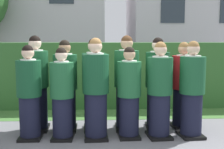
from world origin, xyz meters
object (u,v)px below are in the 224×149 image
Objects in this scene: student_front_row_3 at (129,95)px; student_rear_row_1 at (65,88)px; student_front_row_0 at (29,95)px; student_front_row_2 at (96,91)px; student_front_row_5 at (192,92)px; student_front_row_1 at (62,96)px; student_in_red_blazer at (183,87)px; student_front_row_4 at (160,92)px; student_rear_row_0 at (36,86)px; student_rear_row_4 at (157,85)px; student_rear_row_2 at (94,87)px; student_rear_row_3 at (127,85)px.

student_front_row_3 is 1.21m from student_rear_row_1.
student_rear_row_1 is (-1.11, 0.46, 0.05)m from student_front_row_3.
student_front_row_2 is (1.10, -0.04, 0.06)m from student_front_row_0.
student_front_row_2 is at bearing -179.58° from student_front_row_5.
student_in_red_blazer reaches higher than student_front_row_1.
student_front_row_3 is at bearing 179.55° from student_front_row_5.
student_front_row_3 is at bearing -153.82° from student_in_red_blazer.
student_front_row_5 is at bearing 1.11° from student_front_row_4.
student_rear_row_0 is 1.02× the size of student_rear_row_4.
student_front_row_1 is at bearing -90.55° from student_rear_row_1.
student_front_row_3 is 0.77m from student_rear_row_4.
student_front_row_2 is 1.09× the size of student_front_row_3.
student_front_row_3 is 1.19m from student_in_red_blazer.
student_rear_row_3 reaches higher than student_rear_row_2.
student_front_row_2 reaches higher than student_in_red_blazer.
student_rear_row_4 is (0.57, 0.03, -0.02)m from student_rear_row_3.
student_front_row_5 is 1.17m from student_rear_row_3.
student_front_row_5 is at bearing 0.21° from student_front_row_1.
student_front_row_1 is at bearing -43.99° from student_rear_row_0.
student_front_row_4 is at bearing -0.95° from student_front_row_0.
student_rear_row_0 reaches higher than student_front_row_4.
student_front_row_2 reaches higher than student_rear_row_2.
student_rear_row_4 is at bearing 24.62° from student_front_row_2.
student_rear_row_4 reaches higher than student_in_red_blazer.
student_rear_row_4 is at bearing 2.74° from student_rear_row_3.
student_front_row_5 is 1.72m from student_rear_row_2.
student_in_red_blazer is at bearing 13.89° from student_front_row_1.
student_rear_row_3 is (-0.51, 0.49, 0.05)m from student_front_row_4.
student_rear_row_1 is 1.69m from student_rear_row_4.
student_front_row_0 is 1.73m from student_rear_row_3.
student_rear_row_2 is 1.04× the size of student_in_red_blazer.
student_rear_row_0 is 1.05× the size of student_rear_row_1.
student_front_row_0 is 1.16m from student_rear_row_2.
student_rear_row_1 is at bearing 139.02° from student_front_row_2.
student_front_row_5 is at bearing -0.45° from student_front_row_3.
student_rear_row_4 is (-0.49, 0.51, 0.03)m from student_front_row_5.
student_front_row_3 is at bearing -22.49° from student_rear_row_1.
student_rear_row_2 is 0.97× the size of student_rear_row_3.
student_front_row_1 is 1.12m from student_front_row_3.
student_rear_row_4 is (0.06, 0.52, 0.03)m from student_front_row_4.
student_rear_row_1 is (0.53, -0.03, -0.04)m from student_rear_row_0.
student_front_row_4 is 0.99× the size of student_front_row_5.
student_rear_row_1 is (0.00, 0.48, 0.06)m from student_front_row_1.
student_front_row_1 is (0.55, -0.03, -0.02)m from student_front_row_0.
student_rear_row_2 is at bearing 0.15° from student_rear_row_1.
student_rear_row_4 is at bearing 134.04° from student_front_row_5.
student_rear_row_0 is at bearing 136.01° from student_front_row_1.
student_front_row_0 is at bearing 178.07° from student_front_row_2.
student_front_row_0 reaches higher than student_front_row_1.
student_front_row_1 is 0.89× the size of student_rear_row_0.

